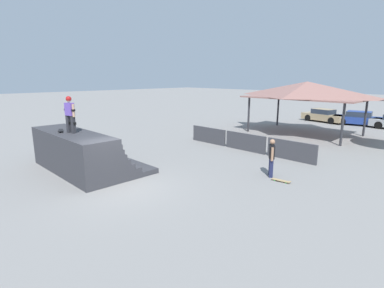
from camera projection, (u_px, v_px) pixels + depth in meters
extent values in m
plane|color=gray|center=(120.00, 188.00, 12.19)|extent=(160.00, 160.00, 0.00)
cube|color=#38383D|center=(94.00, 165.00, 14.84)|extent=(5.88, 3.55, 0.24)
cube|color=#38383D|center=(84.00, 162.00, 14.47)|extent=(5.88, 2.63, 0.24)
cube|color=#38383D|center=(81.00, 158.00, 14.30)|extent=(5.88, 2.30, 0.24)
cube|color=#38383D|center=(78.00, 154.00, 14.17)|extent=(5.88, 2.07, 0.24)
cube|color=#38383D|center=(76.00, 149.00, 14.07)|extent=(5.88, 1.91, 0.24)
cube|color=#38383D|center=(74.00, 145.00, 13.97)|extent=(5.88, 1.79, 0.24)
cube|color=#38383D|center=(73.00, 140.00, 13.89)|extent=(5.88, 1.71, 0.24)
cube|color=#38383D|center=(72.00, 135.00, 13.83)|extent=(5.88, 1.67, 0.24)
cylinder|color=silver|center=(89.00, 131.00, 14.37)|extent=(5.76, 0.07, 0.07)
cube|color=#2D2D33|center=(73.00, 125.00, 13.50)|extent=(0.18, 0.18, 0.80)
cube|color=black|center=(74.00, 123.00, 13.51)|extent=(0.21, 0.17, 0.12)
cube|color=#2D2D33|center=(68.00, 124.00, 13.68)|extent=(0.18, 0.18, 0.80)
cube|color=black|center=(69.00, 123.00, 13.70)|extent=(0.21, 0.17, 0.12)
cube|color=#6B4CB7|center=(69.00, 109.00, 13.44)|extent=(0.47, 0.31, 0.57)
cylinder|color=tan|center=(73.00, 111.00, 13.30)|extent=(0.13, 0.13, 0.57)
cylinder|color=black|center=(73.00, 110.00, 13.30)|extent=(0.19, 0.19, 0.08)
cylinder|color=tan|center=(66.00, 110.00, 13.59)|extent=(0.13, 0.13, 0.57)
cylinder|color=black|center=(66.00, 110.00, 13.59)|extent=(0.19, 0.19, 0.08)
sphere|color=tan|center=(69.00, 100.00, 13.34)|extent=(0.22, 0.22, 0.22)
sphere|color=#B21919|center=(69.00, 99.00, 13.34)|extent=(0.25, 0.25, 0.25)
cylinder|color=silver|center=(62.00, 132.00, 13.81)|extent=(0.06, 0.05, 0.05)
cylinder|color=silver|center=(59.00, 132.00, 13.76)|extent=(0.06, 0.05, 0.05)
cylinder|color=silver|center=(62.00, 130.00, 14.25)|extent=(0.06, 0.05, 0.05)
cylinder|color=silver|center=(59.00, 130.00, 14.20)|extent=(0.06, 0.05, 0.05)
cube|color=black|center=(61.00, 130.00, 14.00)|extent=(0.82, 0.48, 0.02)
cube|color=black|center=(61.00, 131.00, 13.66)|extent=(0.16, 0.22, 0.02)
cube|color=#1E2347|center=(271.00, 166.00, 13.69)|extent=(0.22, 0.22, 0.84)
cube|color=#1E2347|center=(271.00, 168.00, 13.34)|extent=(0.22, 0.22, 0.84)
cube|color=black|center=(272.00, 152.00, 13.35)|extent=(0.45, 0.51, 0.60)
cylinder|color=#A87A5B|center=(271.00, 151.00, 13.64)|extent=(0.16, 0.16, 0.60)
cylinder|color=#A87A5B|center=(272.00, 154.00, 13.09)|extent=(0.16, 0.16, 0.60)
sphere|color=#A87A5B|center=(272.00, 142.00, 13.25)|extent=(0.23, 0.23, 0.23)
cylinder|color=green|center=(287.00, 182.00, 12.76)|extent=(0.06, 0.04, 0.05)
cylinder|color=green|center=(286.00, 183.00, 12.66)|extent=(0.06, 0.04, 0.05)
cylinder|color=green|center=(276.00, 179.00, 13.07)|extent=(0.06, 0.04, 0.05)
cylinder|color=green|center=(275.00, 180.00, 12.96)|extent=(0.06, 0.04, 0.05)
cube|color=tan|center=(281.00, 180.00, 12.86)|extent=(0.83, 0.29, 0.02)
cube|color=tan|center=(289.00, 182.00, 12.62)|extent=(0.12, 0.21, 0.02)
cube|color=#3D3D42|center=(209.00, 135.00, 20.27)|extent=(2.83, 0.12, 1.05)
cube|color=#3D3D42|center=(245.00, 142.00, 18.17)|extent=(2.83, 0.12, 1.05)
cube|color=#3D3D42|center=(291.00, 151.00, 16.08)|extent=(2.83, 0.12, 1.05)
cylinder|color=#2D2D33|center=(249.00, 115.00, 24.26)|extent=(0.16, 0.16, 2.79)
cylinder|color=#2D2D33|center=(343.00, 125.00, 19.21)|extent=(0.16, 0.16, 2.79)
cylinder|color=#2D2D33|center=(278.00, 110.00, 27.40)|extent=(0.16, 0.16, 2.79)
cylinder|color=#2D2D33|center=(365.00, 118.00, 22.35)|extent=(0.16, 0.16, 2.79)
cube|color=#9E6B60|center=(306.00, 97.00, 22.99)|extent=(8.53, 5.41, 0.10)
pyramid|color=#9E6B60|center=(307.00, 89.00, 22.85)|extent=(8.36, 5.30, 1.16)
cube|color=tan|center=(324.00, 117.00, 29.72)|extent=(4.38, 2.37, 0.62)
cube|color=#283342|center=(323.00, 111.00, 29.69)|extent=(2.15, 1.70, 0.46)
cube|color=tan|center=(324.00, 109.00, 29.64)|extent=(2.05, 1.65, 0.04)
cylinder|color=black|center=(340.00, 120.00, 29.12)|extent=(0.67, 0.32, 0.64)
cylinder|color=black|center=(331.00, 121.00, 28.33)|extent=(0.67, 0.32, 0.64)
cylinder|color=black|center=(317.00, 117.00, 31.18)|extent=(0.67, 0.32, 0.64)
cylinder|color=black|center=(308.00, 118.00, 30.39)|extent=(0.67, 0.32, 0.64)
cube|color=navy|center=(360.00, 120.00, 27.70)|extent=(4.75, 2.61, 0.62)
cube|color=#283342|center=(359.00, 114.00, 27.64)|extent=(2.33, 1.85, 0.46)
cube|color=navy|center=(359.00, 112.00, 27.59)|extent=(2.23, 1.80, 0.04)
cylinder|color=black|center=(377.00, 122.00, 27.63)|extent=(0.67, 0.32, 0.64)
cylinder|color=black|center=(376.00, 124.00, 26.34)|extent=(0.67, 0.32, 0.64)
cylinder|color=black|center=(345.00, 120.00, 29.13)|extent=(0.67, 0.32, 0.64)
cylinder|color=black|center=(342.00, 122.00, 27.84)|extent=(0.67, 0.32, 0.64)
cylinder|color=black|center=(379.00, 125.00, 25.78)|extent=(0.66, 0.27, 0.64)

